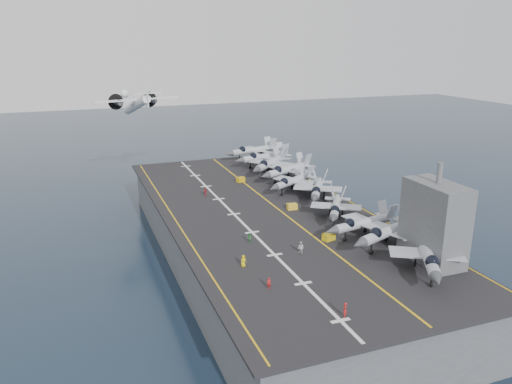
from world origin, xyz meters
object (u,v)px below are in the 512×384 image
object	(u,v)px
island_superstructure	(435,213)
fighter_jet_0	(428,254)
transport_plane	(137,105)
tow_cart_a	(329,237)

from	to	relation	value
island_superstructure	fighter_jet_0	xyz separation A→B (m)	(-3.14, -2.98, -4.79)
island_superstructure	fighter_jet_0	distance (m)	6.45
island_superstructure	transport_plane	bearing A→B (deg)	110.18
island_superstructure	tow_cart_a	world-z (taller)	island_superstructure
tow_cart_a	transport_plane	bearing A→B (deg)	105.93
fighter_jet_0	tow_cart_a	bearing A→B (deg)	115.34
island_superstructure	tow_cart_a	distance (m)	17.55
transport_plane	tow_cart_a	bearing A→B (deg)	-74.07
island_superstructure	transport_plane	distance (m)	89.43
tow_cart_a	transport_plane	world-z (taller)	transport_plane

